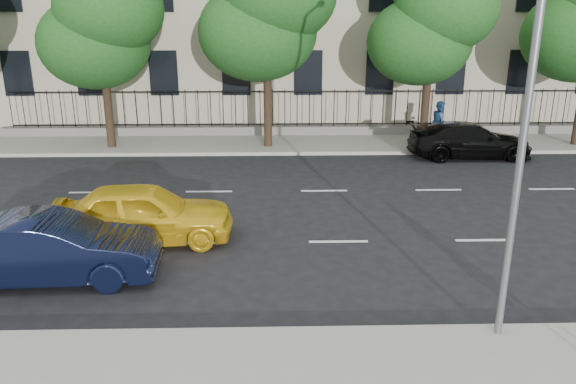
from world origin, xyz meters
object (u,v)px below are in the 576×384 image
at_px(street_light, 519,61).
at_px(yellow_taxi, 143,213).
at_px(black_sedan, 470,140).
at_px(navy_sedan, 52,249).

distance_m(street_light, yellow_taxi, 9.92).
relative_size(yellow_taxi, black_sedan, 0.93).
distance_m(yellow_taxi, black_sedan, 14.74).
xyz_separation_m(yellow_taxi, navy_sedan, (-1.57, -2.26, -0.03)).
bearing_deg(yellow_taxi, black_sedan, -58.16).
bearing_deg(street_light, yellow_taxi, 150.26).
bearing_deg(navy_sedan, street_light, -106.36).
bearing_deg(navy_sedan, yellow_taxi, -38.07).
bearing_deg(yellow_taxi, street_light, -124.76).
height_order(street_light, black_sedan, street_light).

